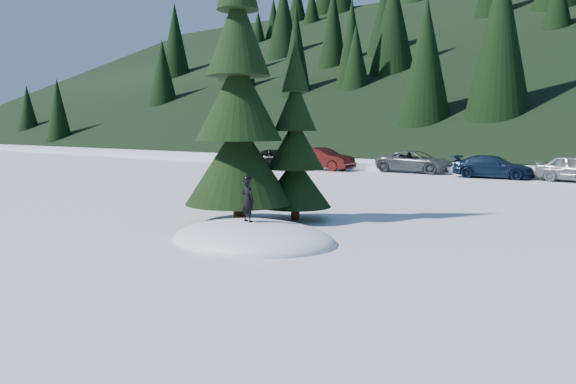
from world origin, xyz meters
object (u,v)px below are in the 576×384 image
Objects in this scene: car_1 at (321,159)px; car_3 at (493,167)px; child_skier at (248,200)px; car_0 at (277,157)px; car_2 at (416,162)px; spruce_short at (295,151)px; spruce_tall at (239,110)px.

car_1 reaches higher than car_3.
child_skier reaches higher than car_0.
car_1 is 0.92× the size of car_2.
child_skier is at bearing -71.13° from spruce_short.
car_2 is at bearing 73.14° from car_3.
spruce_tall is 2.21× the size of car_0.
spruce_short is at bearing -65.32° from child_skier.
car_2 is at bearing 106.06° from spruce_short.
car_1 is at bearing 88.49° from car_3.
car_1 is at bearing 123.72° from spruce_short.
car_3 is at bearing 91.15° from spruce_short.
spruce_short reaches higher than child_skier.
car_0 is at bearing 95.60° from car_2.
spruce_short is at bearing -151.20° from car_1.
spruce_tall is 1.98× the size of car_3.
spruce_short is 19.91m from car_2.
car_1 is (-12.55, 20.40, -0.27)m from child_skier.
car_1 is 11.11m from car_3.
car_0 is 0.86× the size of car_1.
child_skier is 0.25× the size of car_3.
car_2 is at bearing -67.72° from child_skier.
spruce_tall reaches higher than car_0.
car_1 is at bearing -110.40° from car_0.
car_1 is (-10.42, 18.51, -2.57)m from spruce_tall.
spruce_short is (1.00, 1.40, -1.22)m from spruce_tall.
car_2 is at bearing -76.50° from car_1.
car_0 is 15.45m from car_3.
car_3 is at bearing 88.15° from spruce_tall.
car_2 is at bearing 102.38° from spruce_tall.
spruce_short is 1.18× the size of car_1.
spruce_tall is 3.66m from child_skier.
spruce_tall is at bearing -35.82° from child_skier.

